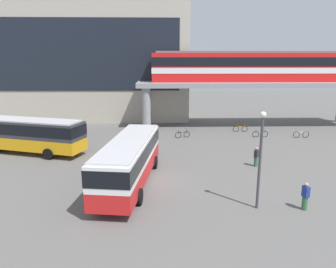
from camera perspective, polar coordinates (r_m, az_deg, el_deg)
The scene contains 14 objects.
ground_plane at distance 32.54m, azimuth -2.35°, elevation -1.86°, with size 120.00×120.00×0.00m, color #605E5B.
station_building at distance 49.51m, azimuth -13.19°, elevation 12.76°, with size 27.57×11.44×16.80m.
elevated_platform at distance 42.71m, azimuth 14.90°, elevation 8.07°, with size 29.70×6.15×5.83m.
train at distance 42.45m, azimuth 14.53°, elevation 11.87°, with size 25.02×2.96×3.84m.
bus_main at distance 21.68m, azimuth -7.00°, elevation -4.17°, with size 3.95×11.28×3.22m.
bus_secondary at distance 31.78m, azimuth -24.32°, elevation 0.30°, with size 11.29×5.80×3.22m.
bicycle_orange at distance 39.26m, azimuth 13.04°, elevation 0.94°, with size 1.79×0.10×1.04m.
bicycle_green at distance 37.00m, azimuth 16.46°, elevation 0.01°, with size 1.79×0.09×1.04m.
bicycle_black at distance 35.27m, azimuth 2.65°, elevation -0.09°, with size 1.70×0.69×1.04m.
bicycle_silver at distance 38.34m, azimuth 23.10°, elevation -0.07°, with size 1.79×0.08×1.04m.
pedestrian_near_building at distance 26.52m, azimuth 15.78°, elevation -4.14°, with size 0.46×0.47×1.62m.
pedestrian_waiting_near_stop at distance 32.56m, azimuth -2.61°, elevation -0.49°, with size 0.46×0.37×1.61m.
pedestrian_at_kerb at distance 19.96m, azimuth 23.74°, elevation -10.49°, with size 0.36×0.46×1.66m.
lamp_post at distance 18.35m, azimuth 16.52°, elevation -3.17°, with size 0.36×0.36×5.72m.
Camera 1 is at (0.47, -21.44, 8.38)m, focal length 33.42 mm.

